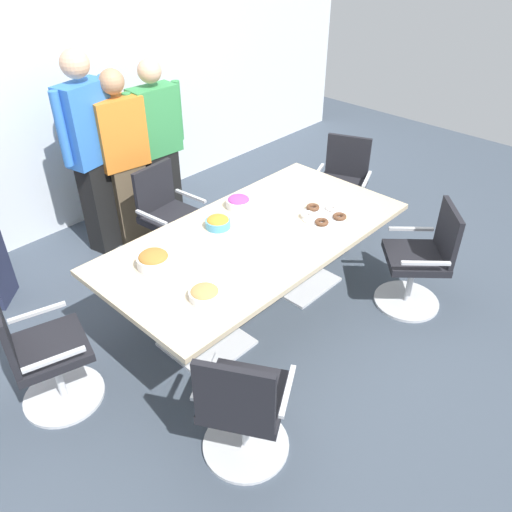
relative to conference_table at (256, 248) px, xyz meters
The scene contains 16 objects.
ground_plane 0.63m from the conference_table, ahead, with size 10.00×10.00×0.01m, color #3D4754.
back_wall 2.52m from the conference_table, 90.00° to the left, with size 8.00×0.10×2.80m, color silver.
conference_table is the anchor object (origin of this frame).
office_chair_0 1.35m from the conference_table, 42.16° to the right, with size 0.76×0.76×0.91m.
office_chair_1 1.67m from the conference_table, 11.59° to the left, with size 0.70×0.70×0.91m.
office_chair_2 1.13m from the conference_table, 89.31° to the left, with size 0.59×0.59×0.91m.
office_chair_3 1.67m from the conference_table, 167.74° to the left, with size 0.67×0.67×0.91m.
office_chair_4 1.37m from the conference_table, 139.90° to the right, with size 0.74×0.74×0.91m.
person_standing_1 1.80m from the conference_table, 98.84° to the left, with size 0.61×0.31×1.86m.
person_standing_2 1.68m from the conference_table, 90.50° to the left, with size 0.62×0.28×1.67m.
person_standing_3 1.72m from the conference_table, 77.17° to the left, with size 0.61×0.24×1.68m.
snack_bowl_pretzels 0.83m from the conference_table, 164.15° to the left, with size 0.23×0.23×0.12m.
snack_bowl_candy_mix 0.47m from the conference_table, 62.31° to the left, with size 0.20×0.20×0.10m.
snack_bowl_chips_orange 0.35m from the conference_table, 113.89° to the left, with size 0.19×0.19×0.09m.
snack_bowl_cookies 0.84m from the conference_table, 159.70° to the right, with size 0.20×0.20×0.08m.
donut_platter 0.61m from the conference_table, 20.54° to the right, with size 0.36×0.36×0.04m.
Camera 1 is at (-2.36, -2.23, 2.79)m, focal length 35.82 mm.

